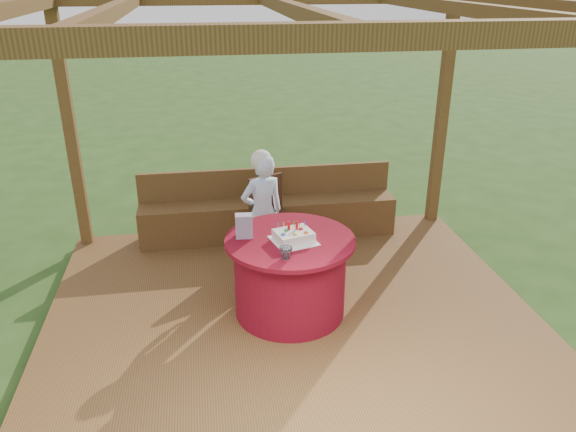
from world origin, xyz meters
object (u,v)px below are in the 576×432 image
object	(u,v)px
chair	(271,212)
elderly_woman	(262,210)
birthday_cake	(294,236)
table	(290,275)
drinking_glass	(286,253)
bench	(268,215)
gift_bag	(244,226)

from	to	relation	value
chair	elderly_woman	world-z (taller)	elderly_woman
elderly_woman	birthday_cake	bearing A→B (deg)	-80.23
elderly_woman	chair	bearing A→B (deg)	69.35
table	drinking_glass	xyz separation A→B (m)	(-0.10, -0.37, 0.42)
bench	gift_bag	size ratio (longest dim) A/B	13.91
gift_bag	elderly_woman	bearing A→B (deg)	76.27
table	birthday_cake	distance (m)	0.43
gift_bag	drinking_glass	size ratio (longest dim) A/B	1.98
birthday_cake	elderly_woman	bearing A→B (deg)	99.77
table	elderly_woman	distance (m)	0.95
table	gift_bag	bearing A→B (deg)	166.44
table	gift_bag	size ratio (longest dim) A/B	5.38
bench	gift_bag	distance (m)	1.74
table	birthday_cake	bearing A→B (deg)	-68.65
birthday_cake	bench	bearing A→B (deg)	90.20
gift_bag	chair	bearing A→B (deg)	75.31
drinking_glass	chair	bearing A→B (deg)	86.78
drinking_glass	elderly_woman	bearing A→B (deg)	92.10
chair	drinking_glass	world-z (taller)	chair
table	birthday_cake	size ratio (longest dim) A/B	2.65
birthday_cake	drinking_glass	size ratio (longest dim) A/B	4.02
bench	drinking_glass	size ratio (longest dim) A/B	27.56
elderly_woman	drinking_glass	world-z (taller)	elderly_woman
chair	birthday_cake	size ratio (longest dim) A/B	1.98
bench	table	bearing A→B (deg)	-90.54
chair	elderly_woman	size ratio (longest dim) A/B	0.66
chair	gift_bag	world-z (taller)	gift_bag
elderly_woman	drinking_glass	bearing A→B (deg)	-87.90
bench	drinking_glass	world-z (taller)	drinking_glass
gift_bag	table	bearing A→B (deg)	-9.67
elderly_woman	birthday_cake	size ratio (longest dim) A/B	2.99
chair	drinking_glass	size ratio (longest dim) A/B	7.96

